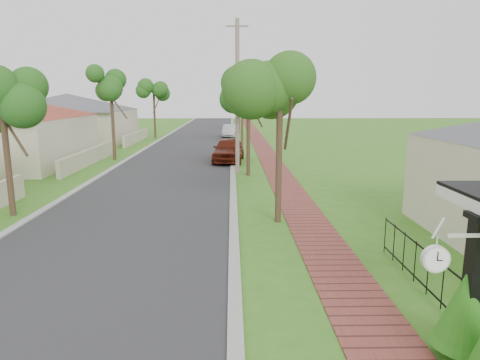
# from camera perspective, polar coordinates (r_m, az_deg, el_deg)

# --- Properties ---
(ground) EXTENTS (160.00, 160.00, 0.00)m
(ground) POSITION_cam_1_polar(r_m,az_deg,el_deg) (8.60, -5.21, -19.11)
(ground) COLOR #34771C
(ground) RESTS_ON ground
(road) EXTENTS (7.00, 120.00, 0.02)m
(road) POSITION_cam_1_polar(r_m,az_deg,el_deg) (27.98, -8.47, 2.08)
(road) COLOR #28282B
(road) RESTS_ON ground
(kerb_right) EXTENTS (0.30, 120.00, 0.10)m
(kerb_right) POSITION_cam_1_polar(r_m,az_deg,el_deg) (27.75, -0.97, 2.12)
(kerb_right) COLOR #9E9E99
(kerb_right) RESTS_ON ground
(kerb_left) EXTENTS (0.30, 120.00, 0.10)m
(kerb_left) POSITION_cam_1_polar(r_m,az_deg,el_deg) (28.68, -15.73, 2.00)
(kerb_left) COLOR #9E9E99
(kerb_left) RESTS_ON ground
(sidewalk) EXTENTS (1.50, 120.00, 0.03)m
(sidewalk) POSITION_cam_1_polar(r_m,az_deg,el_deg) (27.88, 4.38, 2.13)
(sidewalk) COLOR brown
(sidewalk) RESTS_ON ground
(porch_post) EXTENTS (0.48, 0.48, 2.52)m
(porch_post) POSITION_cam_1_polar(r_m,az_deg,el_deg) (8.18, 28.76, -13.35)
(porch_post) COLOR black
(porch_post) RESTS_ON ground
(picket_fence) EXTENTS (0.03, 8.02, 1.00)m
(picket_fence) POSITION_cam_1_polar(r_m,az_deg,el_deg) (9.37, 27.25, -14.04)
(picket_fence) COLOR black
(picket_fence) RESTS_ON ground
(street_trees) EXTENTS (10.70, 37.65, 5.89)m
(street_trees) POSITION_cam_1_polar(r_m,az_deg,el_deg) (34.43, -7.02, 11.36)
(street_trees) COLOR #382619
(street_trees) RESTS_ON ground
(far_house_grey) EXTENTS (15.56, 15.56, 4.60)m
(far_house_grey) POSITION_cam_1_polar(r_m,az_deg,el_deg) (44.28, -21.88, 7.73)
(far_house_grey) COLOR beige
(far_house_grey) RESTS_ON ground
(parked_car_red) EXTENTS (2.32, 4.88, 1.61)m
(parked_car_red) POSITION_cam_1_polar(r_m,az_deg,el_deg) (28.74, -1.53, 4.05)
(parked_car_red) COLOR #57190D
(parked_car_red) RESTS_ON ground
(parked_car_white) EXTENTS (1.76, 4.17, 1.34)m
(parked_car_white) POSITION_cam_1_polar(r_m,az_deg,el_deg) (46.42, -1.35, 6.56)
(parked_car_white) COLOR silver
(parked_car_white) RESTS_ON ground
(near_tree) EXTENTS (2.14, 2.14, 5.49)m
(near_tree) POSITION_cam_1_polar(r_m,az_deg,el_deg) (14.50, 5.35, 11.24)
(near_tree) COLOR #382619
(near_tree) RESTS_ON ground
(utility_pole) EXTENTS (1.20, 0.24, 8.44)m
(utility_pole) POSITION_cam_1_polar(r_m,az_deg,el_deg) (24.15, -0.35, 10.99)
(utility_pole) COLOR gray
(utility_pole) RESTS_ON ground
(station_clock) EXTENTS (1.06, 0.13, 0.60)m
(station_clock) POSITION_cam_1_polar(r_m,az_deg,el_deg) (7.16, 24.91, -9.28)
(station_clock) COLOR silver
(station_clock) RESTS_ON ground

